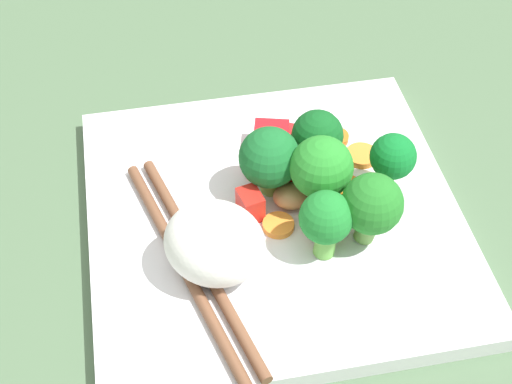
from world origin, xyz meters
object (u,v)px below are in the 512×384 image
Objects in this scene: rice_mound at (215,243)px; square_plate at (274,218)px; broccoli_floret_0 at (317,137)px; chopstick_pair at (192,263)px; carrot_slice_3 at (347,188)px.

square_plate is at bearing 41.57° from rice_mound.
square_plate is 7.40cm from broccoli_floret_0.
square_plate is 8.28cm from chopstick_pair.
broccoli_floret_0 is 4.77cm from carrot_slice_3.
rice_mound reaches higher than carrot_slice_3.
carrot_slice_3 is (11.45, 5.84, -2.44)cm from rice_mound.
carrot_slice_3 is 14.25cm from chopstick_pair.
rice_mound is at bearing 61.18° from chopstick_pair.
square_plate is at bearing -134.40° from broccoli_floret_0.
chopstick_pair is at bearing -157.54° from carrot_slice_3.
rice_mound is 13.16cm from broccoli_floret_0.
carrot_slice_3 is (6.19, 1.17, 1.18)cm from square_plate.
broccoli_floret_0 reaches higher than square_plate.
broccoli_floret_0 is (4.28, 4.37, 4.16)cm from square_plate.
carrot_slice_3 is at bearing 96.53° from chopstick_pair.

